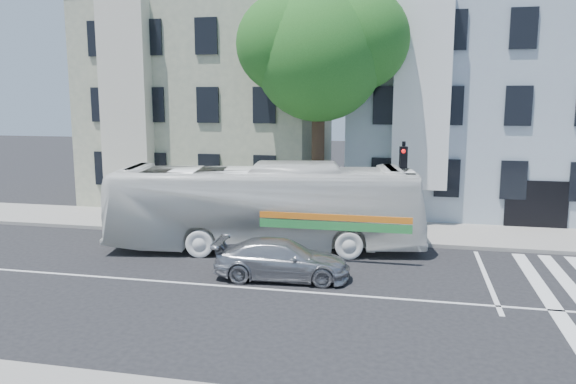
% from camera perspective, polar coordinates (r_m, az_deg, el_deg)
% --- Properties ---
extents(ground, '(120.00, 120.00, 0.00)m').
position_cam_1_polar(ground, '(17.23, -1.68, -9.89)').
color(ground, black).
rests_on(ground, ground).
extents(sidewalk_far, '(80.00, 4.00, 0.15)m').
position_cam_1_polar(sidewalk_far, '(24.74, 2.81, -3.69)').
color(sidewalk_far, gray).
rests_on(sidewalk_far, ground).
extents(building_left, '(12.00, 10.00, 11.00)m').
position_cam_1_polar(building_left, '(32.65, -7.37, 9.05)').
color(building_left, gray).
rests_on(building_left, ground).
extents(building_right, '(12.00, 10.00, 11.00)m').
position_cam_1_polar(building_right, '(30.91, 18.19, 8.64)').
color(building_right, '#A1B5C0').
rests_on(building_right, ground).
extents(street_tree, '(7.30, 5.90, 11.10)m').
position_cam_1_polar(street_tree, '(24.89, 3.39, 14.36)').
color(street_tree, '#2D2116').
rests_on(street_tree, ground).
extents(bus, '(4.76, 12.13, 3.29)m').
position_cam_1_polar(bus, '(21.31, -2.36, -1.52)').
color(bus, white).
rests_on(bus, ground).
extents(sedan, '(2.07, 4.45, 1.26)m').
position_cam_1_polar(sedan, '(18.07, -0.61, -6.85)').
color(sedan, '#ACADB3').
rests_on(sedan, ground).
extents(hedge, '(8.54, 1.84, 0.70)m').
position_cam_1_polar(hedge, '(24.62, -9.04, -2.85)').
color(hedge, '#24551B').
rests_on(hedge, sidewalk_far).
extents(traffic_signal, '(0.42, 0.53, 4.10)m').
position_cam_1_polar(traffic_signal, '(21.92, 11.57, 1.26)').
color(traffic_signal, black).
rests_on(traffic_signal, ground).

